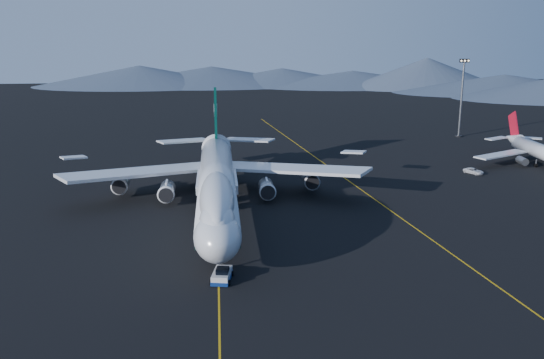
{
  "coord_description": "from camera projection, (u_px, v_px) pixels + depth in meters",
  "views": [
    {
      "loc": [
        0.27,
        -104.71,
        33.42
      ],
      "look_at": [
        9.9,
        0.27,
        6.0
      ],
      "focal_mm": 40.0,
      "sensor_mm": 36.0,
      "label": 1
    }
  ],
  "objects": [
    {
      "name": "floodlight_mast",
      "position": [
        462.0,
        98.0,
        179.7
      ],
      "size": [
        2.85,
        2.14,
        23.08
      ],
      "rotation": [
        0.0,
        0.0,
        0.42
      ],
      "color": "black",
      "rests_on": "ground"
    },
    {
      "name": "boeing_747",
      "position": [
        217.0,
        182.0,
        107.87
      ],
      "size": [
        59.62,
        72.43,
        19.37
      ],
      "color": "silver",
      "rests_on": "ground"
    },
    {
      "name": "taxiway_line_side",
      "position": [
        367.0,
        194.0,
        121.59
      ],
      "size": [
        28.08,
        198.09,
        0.01
      ],
      "primitive_type": "cube",
      "rotation": [
        0.0,
        0.0,
        0.14
      ],
      "color": "#C8920B",
      "rests_on": "ground"
    },
    {
      "name": "taxiway_line_main",
      "position": [
        218.0,
        213.0,
        109.3
      ],
      "size": [
        0.25,
        220.0,
        0.01
      ],
      "primitive_type": "cube",
      "color": "#C8920B",
      "rests_on": "ground"
    },
    {
      "name": "service_van",
      "position": [
        474.0,
        171.0,
        137.67
      ],
      "size": [
        4.27,
        5.01,
        1.28
      ],
      "primitive_type": "imported",
      "rotation": [
        0.0,
        0.0,
        0.57
      ],
      "color": "silver",
      "rests_on": "ground"
    },
    {
      "name": "ground",
      "position": [
        218.0,
        213.0,
        109.3
      ],
      "size": [
        500.0,
        500.0,
        0.0
      ],
      "primitive_type": "plane",
      "color": "black",
      "rests_on": "ground"
    },
    {
      "name": "pushback_tug",
      "position": [
        222.0,
        276.0,
        80.75
      ],
      "size": [
        3.28,
        4.95,
        2.01
      ],
      "rotation": [
        0.0,
        0.0,
        -0.18
      ],
      "color": "silver",
      "rests_on": "ground"
    }
  ]
}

